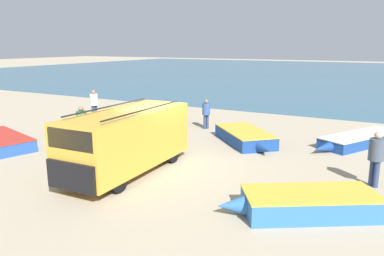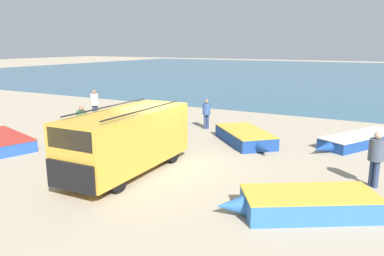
% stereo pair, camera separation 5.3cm
% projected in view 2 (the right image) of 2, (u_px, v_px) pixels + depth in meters
% --- Properties ---
extents(ground_plane, '(200.00, 200.00, 0.00)m').
position_uv_depth(ground_plane, '(158.00, 162.00, 14.42)').
color(ground_plane, tan).
extents(sea_water, '(120.00, 80.00, 0.01)m').
position_uv_depth(sea_water, '(342.00, 73.00, 58.93)').
color(sea_water, '#33607A').
rests_on(sea_water, ground_plane).
extents(parked_van, '(2.09, 5.53, 2.32)m').
position_uv_depth(parked_van, '(127.00, 139.00, 12.98)').
color(parked_van, gold).
rests_on(parked_van, ground_plane).
extents(fishing_rowboat_0, '(3.72, 3.80, 0.58)m').
position_uv_depth(fishing_rowboat_0, '(246.00, 137.00, 17.04)').
color(fishing_rowboat_0, navy).
rests_on(fishing_rowboat_0, ground_plane).
extents(fishing_rowboat_1, '(5.05, 3.69, 0.59)m').
position_uv_depth(fishing_rowboat_1, '(144.00, 119.00, 21.25)').
color(fishing_rowboat_1, navy).
rests_on(fishing_rowboat_1, ground_plane).
extents(fishing_rowboat_2, '(4.14, 3.12, 0.60)m').
position_uv_depth(fishing_rowboat_2, '(304.00, 203.00, 9.89)').
color(fishing_rowboat_2, '#2D66AD').
rests_on(fishing_rowboat_2, ground_plane).
extents(fishing_rowboat_3, '(3.36, 5.13, 0.49)m').
position_uv_depth(fishing_rowboat_3, '(359.00, 140.00, 16.71)').
color(fishing_rowboat_3, navy).
rests_on(fishing_rowboat_3, ground_plane).
extents(fishing_rowboat_4, '(4.79, 2.55, 0.54)m').
position_uv_depth(fishing_rowboat_4, '(1.00, 140.00, 16.59)').
color(fishing_rowboat_4, '#234CA3').
rests_on(fishing_rowboat_4, ground_plane).
extents(fisherman_0, '(0.47, 0.47, 1.78)m').
position_uv_depth(fisherman_0, '(95.00, 102.00, 22.34)').
color(fisherman_0, navy).
rests_on(fisherman_0, ground_plane).
extents(fisherman_1, '(0.47, 0.47, 1.79)m').
position_uv_depth(fisherman_1, '(376.00, 154.00, 11.66)').
color(fisherman_1, navy).
rests_on(fisherman_1, ground_plane).
extents(fisherman_2, '(0.46, 0.46, 1.75)m').
position_uv_depth(fisherman_2, '(82.00, 121.00, 16.76)').
color(fisherman_2, navy).
rests_on(fisherman_2, ground_plane).
extents(fisherman_3, '(0.42, 0.42, 1.59)m').
position_uv_depth(fisherman_3, '(206.00, 111.00, 19.84)').
color(fisherman_3, navy).
rests_on(fisherman_3, ground_plane).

